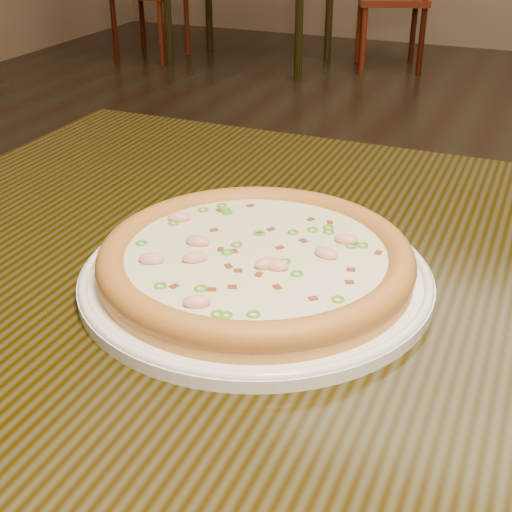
% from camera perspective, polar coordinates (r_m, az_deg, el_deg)
% --- Properties ---
extents(ground, '(9.00, 9.00, 0.00)m').
position_cam_1_polar(ground, '(1.54, 15.99, -19.11)').
color(ground, black).
extents(hero_table, '(1.20, 0.80, 0.75)m').
position_cam_1_polar(hero_table, '(0.76, 9.91, -8.59)').
color(hero_table, black).
rests_on(hero_table, ground).
extents(plate, '(0.34, 0.34, 0.02)m').
position_cam_1_polar(plate, '(0.69, -0.00, -1.55)').
color(plate, white).
rests_on(plate, hero_table).
extents(pizza, '(0.30, 0.30, 0.03)m').
position_cam_1_polar(pizza, '(0.69, -0.01, -0.22)').
color(pizza, gold).
rests_on(pizza, plate).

